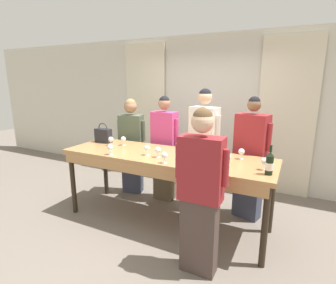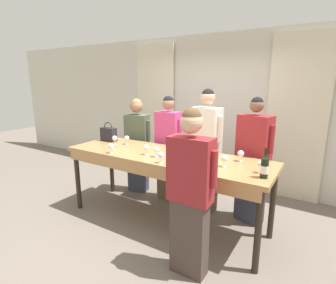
{
  "view_description": "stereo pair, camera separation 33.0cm",
  "coord_description": "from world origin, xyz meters",
  "px_view_note": "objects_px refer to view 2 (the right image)",
  "views": [
    {
      "loc": [
        1.55,
        -3.02,
        1.97
      ],
      "look_at": [
        0.0,
        0.09,
        1.15
      ],
      "focal_mm": 28.0,
      "sensor_mm": 36.0,
      "label": 1
    },
    {
      "loc": [
        1.84,
        -2.86,
        1.97
      ],
      "look_at": [
        0.0,
        0.09,
        1.15
      ],
      "focal_mm": 28.0,
      "sensor_mm": 36.0,
      "label": 2
    }
  ],
  "objects_px": {
    "wine_glass_front_right": "(185,150)",
    "wine_glass_center_left": "(127,138)",
    "wine_bottle": "(265,167)",
    "wine_glass_near_host": "(261,165)",
    "host_pouring": "(190,192)",
    "guest_pink_top": "(168,148)",
    "wine_glass_by_handbag": "(224,159)",
    "potted_plant": "(126,154)",
    "wine_glass_front_left": "(161,155)",
    "guest_cream_sweater": "(206,149)",
    "wine_glass_back_left": "(115,138)",
    "wine_glass_center_right": "(191,148)",
    "wine_glass_back_mid": "(241,154)",
    "tasting_bar": "(164,161)",
    "wine_glass_front_mid": "(111,146)",
    "guest_striped_shirt": "(253,161)",
    "guest_olive_jacket": "(137,144)",
    "wine_glass_back_right": "(156,150)",
    "handbag": "(109,134)",
    "wine_glass_center_mid": "(206,152)",
    "wine_glass_by_bottle": "(146,148)"
  },
  "relations": [
    {
      "from": "wine_glass_by_handbag",
      "to": "potted_plant",
      "type": "distance_m",
      "value": 3.35
    },
    {
      "from": "handbag",
      "to": "guest_cream_sweater",
      "type": "relative_size",
      "value": 0.17
    },
    {
      "from": "wine_glass_back_right",
      "to": "handbag",
      "type": "bearing_deg",
      "value": 163.68
    },
    {
      "from": "tasting_bar",
      "to": "handbag",
      "type": "xyz_separation_m",
      "value": [
        -1.2,
        0.2,
        0.2
      ]
    },
    {
      "from": "host_pouring",
      "to": "wine_glass_near_host",
      "type": "bearing_deg",
      "value": 52.37
    },
    {
      "from": "wine_glass_back_mid",
      "to": "tasting_bar",
      "type": "bearing_deg",
      "value": -165.2
    },
    {
      "from": "wine_glass_center_mid",
      "to": "wine_glass_center_left",
      "type": "bearing_deg",
      "value": 176.57
    },
    {
      "from": "wine_glass_front_left",
      "to": "guest_cream_sweater",
      "type": "distance_m",
      "value": 1.03
    },
    {
      "from": "wine_glass_near_host",
      "to": "wine_glass_by_handbag",
      "type": "bearing_deg",
      "value": -178.73
    },
    {
      "from": "handbag",
      "to": "potted_plant",
      "type": "distance_m",
      "value": 1.72
    },
    {
      "from": "wine_glass_front_mid",
      "to": "wine_glass_center_right",
      "type": "bearing_deg",
      "value": 28.08
    },
    {
      "from": "guest_olive_jacket",
      "to": "guest_pink_top",
      "type": "distance_m",
      "value": 0.64
    },
    {
      "from": "guest_olive_jacket",
      "to": "wine_glass_back_right",
      "type": "bearing_deg",
      "value": -40.37
    },
    {
      "from": "wine_glass_by_handbag",
      "to": "potted_plant",
      "type": "height_order",
      "value": "wine_glass_by_handbag"
    },
    {
      "from": "wine_glass_front_left",
      "to": "wine_glass_near_host",
      "type": "xyz_separation_m",
      "value": [
        1.1,
        0.28,
        0.0
      ]
    },
    {
      "from": "wine_glass_front_right",
      "to": "host_pouring",
      "type": "relative_size",
      "value": 0.08
    },
    {
      "from": "wine_glass_by_handbag",
      "to": "guest_olive_jacket",
      "type": "xyz_separation_m",
      "value": [
        -1.86,
        0.74,
        -0.22
      ]
    },
    {
      "from": "wine_glass_center_left",
      "to": "wine_glass_center_mid",
      "type": "bearing_deg",
      "value": -3.43
    },
    {
      "from": "guest_cream_sweater",
      "to": "guest_striped_shirt",
      "type": "bearing_deg",
      "value": 0.0
    },
    {
      "from": "wine_glass_center_mid",
      "to": "wine_glass_near_host",
      "type": "xyz_separation_m",
      "value": [
        0.7,
        -0.15,
        -0.0
      ]
    },
    {
      "from": "wine_glass_front_right",
      "to": "wine_glass_by_bottle",
      "type": "xyz_separation_m",
      "value": [
        -0.48,
        -0.19,
        -0.0
      ]
    },
    {
      "from": "guest_pink_top",
      "to": "host_pouring",
      "type": "distance_m",
      "value": 1.78
    },
    {
      "from": "wine_glass_center_mid",
      "to": "host_pouring",
      "type": "distance_m",
      "value": 0.85
    },
    {
      "from": "tasting_bar",
      "to": "host_pouring",
      "type": "xyz_separation_m",
      "value": [
        0.77,
        -0.7,
        -0.01
      ]
    },
    {
      "from": "wine_glass_front_right",
      "to": "potted_plant",
      "type": "relative_size",
      "value": 0.22
    },
    {
      "from": "wine_glass_back_left",
      "to": "wine_glass_center_right",
      "type": "bearing_deg",
      "value": 5.06
    },
    {
      "from": "wine_glass_center_mid",
      "to": "wine_glass_front_right",
      "type": "bearing_deg",
      "value": -173.71
    },
    {
      "from": "wine_glass_front_left",
      "to": "wine_glass_front_mid",
      "type": "xyz_separation_m",
      "value": [
        -0.82,
        0.01,
        0.0
      ]
    },
    {
      "from": "wine_glass_front_right",
      "to": "wine_glass_back_left",
      "type": "bearing_deg",
      "value": 179.34
    },
    {
      "from": "wine_glass_front_left",
      "to": "wine_glass_back_right",
      "type": "xyz_separation_m",
      "value": [
        -0.19,
        0.18,
        0.0
      ]
    },
    {
      "from": "wine_glass_center_left",
      "to": "guest_cream_sweater",
      "type": "distance_m",
      "value": 1.23
    },
    {
      "from": "guest_cream_sweater",
      "to": "guest_olive_jacket",
      "type": "bearing_deg",
      "value": 180.0
    },
    {
      "from": "wine_glass_back_mid",
      "to": "guest_pink_top",
      "type": "xyz_separation_m",
      "value": [
        -1.31,
        0.43,
        -0.2
      ]
    },
    {
      "from": "host_pouring",
      "to": "guest_olive_jacket",
      "type": "bearing_deg",
      "value": 141.66
    },
    {
      "from": "wine_glass_front_mid",
      "to": "wine_glass_back_left",
      "type": "height_order",
      "value": "same"
    },
    {
      "from": "wine_bottle",
      "to": "wine_glass_near_host",
      "type": "bearing_deg",
      "value": 115.21
    },
    {
      "from": "wine_glass_front_right",
      "to": "wine_glass_center_left",
      "type": "bearing_deg",
      "value": 173.97
    },
    {
      "from": "wine_glass_center_left",
      "to": "host_pouring",
      "type": "distance_m",
      "value": 1.81
    },
    {
      "from": "wine_glass_near_host",
      "to": "potted_plant",
      "type": "relative_size",
      "value": 0.22
    },
    {
      "from": "wine_glass_center_left",
      "to": "wine_glass_by_handbag",
      "type": "xyz_separation_m",
      "value": [
        1.66,
        -0.24,
        0.0
      ]
    },
    {
      "from": "wine_glass_front_mid",
      "to": "guest_striped_shirt",
      "type": "xyz_separation_m",
      "value": [
        1.66,
        1.0,
        -0.2
      ]
    },
    {
      "from": "wine_glass_center_left",
      "to": "wine_bottle",
      "type": "bearing_deg",
      "value": -9.64
    },
    {
      "from": "wine_bottle",
      "to": "host_pouring",
      "type": "height_order",
      "value": "host_pouring"
    },
    {
      "from": "wine_glass_near_host",
      "to": "guest_cream_sweater",
      "type": "relative_size",
      "value": 0.07
    },
    {
      "from": "wine_glass_center_left",
      "to": "wine_glass_back_right",
      "type": "relative_size",
      "value": 1.0
    },
    {
      "from": "wine_glass_near_host",
      "to": "guest_pink_top",
      "type": "xyz_separation_m",
      "value": [
        -1.62,
        0.73,
        -0.2
      ]
    },
    {
      "from": "wine_glass_back_mid",
      "to": "host_pouring",
      "type": "xyz_separation_m",
      "value": [
        -0.2,
        -0.96,
        -0.19
      ]
    },
    {
      "from": "wine_glass_back_left",
      "to": "wine_glass_back_mid",
      "type": "height_order",
      "value": "same"
    },
    {
      "from": "wine_glass_center_right",
      "to": "host_pouring",
      "type": "bearing_deg",
      "value": -63.05
    },
    {
      "from": "tasting_bar",
      "to": "wine_glass_by_handbag",
      "type": "height_order",
      "value": "wine_glass_by_handbag"
    }
  ]
}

